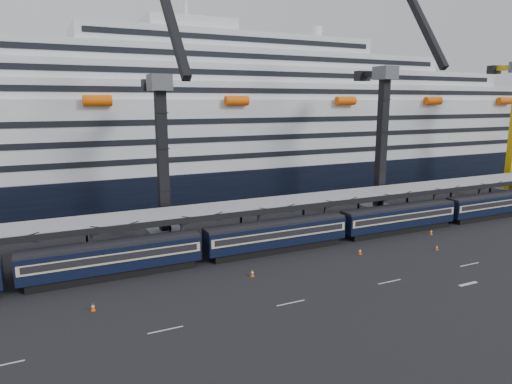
# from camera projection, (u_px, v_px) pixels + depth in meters

# --- Properties ---
(ground) EXTENTS (260.00, 260.00, 0.00)m
(ground) POSITION_uv_depth(u_px,v_px,m) (379.00, 267.00, 52.50)
(ground) COLOR black
(ground) RESTS_ON ground
(lane_markings) EXTENTS (111.00, 4.27, 0.02)m
(lane_markings) POSITION_uv_depth(u_px,v_px,m) (467.00, 270.00, 51.31)
(lane_markings) COLOR beige
(lane_markings) RESTS_ON ground
(train) EXTENTS (133.05, 3.00, 4.05)m
(train) POSITION_uv_depth(u_px,v_px,m) (300.00, 231.00, 58.95)
(train) COLOR black
(train) RESTS_ON ground
(canopy) EXTENTS (130.00, 6.25, 5.53)m
(canopy) POSITION_uv_depth(u_px,v_px,m) (314.00, 199.00, 63.86)
(canopy) COLOR gray
(canopy) RESTS_ON ground
(cruise_ship) EXTENTS (214.09, 28.84, 34.00)m
(cruise_ship) POSITION_uv_depth(u_px,v_px,m) (223.00, 134.00, 90.33)
(cruise_ship) COLOR black
(cruise_ship) RESTS_ON ground
(crane_dark_near) EXTENTS (4.50, 17.75, 35.08)m
(crane_dark_near) POSITION_uv_depth(u_px,v_px,m) (163.00, 155.00, 58.17)
(crane_dark_near) COLOR #474A4F
(crane_dark_near) RESTS_ON ground
(crane_dark_mid) EXTENTS (4.50, 18.24, 39.64)m
(crane_dark_mid) POSITION_uv_depth(u_px,v_px,m) (384.00, 136.00, 71.79)
(crane_dark_mid) COLOR #474A4F
(crane_dark_mid) RESTS_ON ground
(traffic_cone_b) EXTENTS (0.39, 0.39, 0.78)m
(traffic_cone_b) POSITION_uv_depth(u_px,v_px,m) (93.00, 307.00, 41.39)
(traffic_cone_b) COLOR #FF5C08
(traffic_cone_b) RESTS_ON ground
(traffic_cone_c) EXTENTS (0.42, 0.42, 0.83)m
(traffic_cone_c) POSITION_uv_depth(u_px,v_px,m) (252.00, 273.00, 49.55)
(traffic_cone_c) COLOR #FF5C08
(traffic_cone_c) RESTS_ON ground
(traffic_cone_d) EXTENTS (0.40, 0.40, 0.80)m
(traffic_cone_d) POSITION_uv_depth(u_px,v_px,m) (360.00, 251.00, 56.73)
(traffic_cone_d) COLOR #FF5C08
(traffic_cone_d) RESTS_ON ground
(traffic_cone_e) EXTENTS (0.35, 0.35, 0.69)m
(traffic_cone_e) POSITION_uv_depth(u_px,v_px,m) (437.00, 247.00, 58.34)
(traffic_cone_e) COLOR #FF5C08
(traffic_cone_e) RESTS_ON ground
(traffic_cone_f) EXTENTS (0.40, 0.40, 0.80)m
(traffic_cone_f) POSITION_uv_depth(u_px,v_px,m) (431.00, 232.00, 65.08)
(traffic_cone_f) COLOR #FF5C08
(traffic_cone_f) RESTS_ON ground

